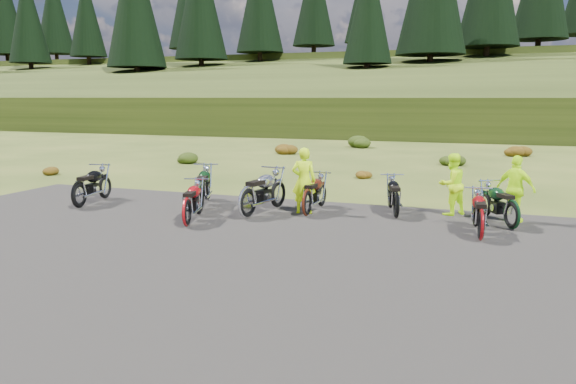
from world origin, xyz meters
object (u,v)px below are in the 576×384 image
at_px(motorcycle_3, 248,219).
at_px(motorcycle_7, 511,230).
at_px(motorcycle_0, 80,209).
at_px(person_middle, 304,182).

xyz_separation_m(motorcycle_3, motorcycle_7, (6.18, 0.97, 0.00)).
height_order(motorcycle_0, motorcycle_7, motorcycle_0).
distance_m(motorcycle_0, motorcycle_7, 11.11).
relative_size(motorcycle_3, motorcycle_7, 1.18).
bearing_deg(person_middle, motorcycle_0, 1.43).
height_order(motorcycle_3, person_middle, person_middle).
distance_m(motorcycle_3, person_middle, 1.78).
bearing_deg(motorcycle_3, person_middle, -36.72).
distance_m(motorcycle_7, person_middle, 5.13).
bearing_deg(motorcycle_7, motorcycle_0, 68.85).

